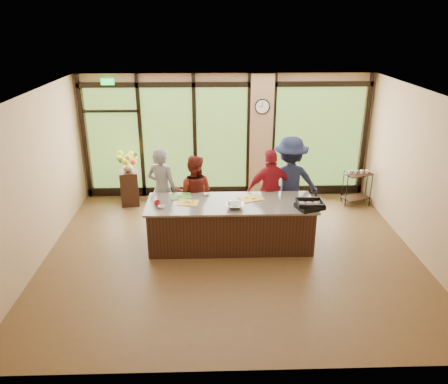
{
  "coord_description": "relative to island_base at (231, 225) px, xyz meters",
  "views": [
    {
      "loc": [
        -0.37,
        -7.31,
        4.2
      ],
      "look_at": [
        -0.12,
        0.4,
        1.1
      ],
      "focal_mm": 35.0,
      "sensor_mm": 36.0,
      "label": 1
    }
  ],
  "objects": [
    {
      "name": "left_wall",
      "position": [
        -3.5,
        -0.3,
        1.06
      ],
      "size": [
        0.0,
        6.0,
        6.0
      ],
      "primitive_type": "plane",
      "rotation": [
        1.57,
        0.0,
        1.57
      ],
      "color": "tan",
      "rests_on": "floor"
    },
    {
      "name": "island_base",
      "position": [
        0.0,
        0.0,
        0.0
      ],
      "size": [
        3.1,
        1.0,
        0.88
      ],
      "primitive_type": "cube",
      "color": "black",
      "rests_on": "floor"
    },
    {
      "name": "back_wall",
      "position": [
        0.0,
        2.7,
        1.06
      ],
      "size": [
        7.0,
        0.0,
        7.0
      ],
      "primitive_type": "plane",
      "rotation": [
        1.57,
        0.0,
        0.0
      ],
      "color": "tan",
      "rests_on": "floor"
    },
    {
      "name": "countertop",
      "position": [
        0.0,
        0.0,
        0.46
      ],
      "size": [
        3.2,
        1.1,
        0.04
      ],
      "primitive_type": "cube",
      "color": "slate",
      "rests_on": "island_base"
    },
    {
      "name": "bar_cart",
      "position": [
        3.1,
        1.97,
        0.08
      ],
      "size": [
        0.72,
        0.56,
        0.86
      ],
      "rotation": [
        0.0,
        0.0,
        0.37
      ],
      "color": "black",
      "rests_on": "floor"
    },
    {
      "name": "wall_clock",
      "position": [
        0.85,
        2.57,
        1.81
      ],
      "size": [
        0.36,
        0.04,
        0.36
      ],
      "color": "black",
      "rests_on": "window_wall"
    },
    {
      "name": "flower_vase",
      "position": [
        -2.31,
        2.12,
        0.51
      ],
      "size": [
        0.24,
        0.24,
        0.24
      ],
      "primitive_type": "imported",
      "rotation": [
        0.0,
        0.0,
        0.04
      ],
      "color": "#937E50",
      "rests_on": "flower_stand"
    },
    {
      "name": "floor",
      "position": [
        0.0,
        -0.3,
        -0.44
      ],
      "size": [
        7.0,
        7.0,
        0.0
      ],
      "primitive_type": "plane",
      "color": "brown",
      "rests_on": "ground"
    },
    {
      "name": "prep_bowl_mid",
      "position": [
        0.07,
        -0.3,
        0.5
      ],
      "size": [
        0.15,
        0.15,
        0.04
      ],
      "primitive_type": "imported",
      "rotation": [
        0.0,
        0.0,
        -0.28
      ],
      "color": "silver",
      "rests_on": "countertop"
    },
    {
      "name": "cook_midleft",
      "position": [
        -0.72,
        0.75,
        0.38
      ],
      "size": [
        0.89,
        0.75,
        1.63
      ],
      "primitive_type": "imported",
      "rotation": [
        0.0,
        0.0,
        2.96
      ],
      "color": "maroon",
      "rests_on": "floor"
    },
    {
      "name": "right_wall",
      "position": [
        3.5,
        -0.3,
        1.06
      ],
      "size": [
        0.0,
        6.0,
        6.0
      ],
      "primitive_type": "plane",
      "rotation": [
        1.57,
        0.0,
        -1.57
      ],
      "color": "tan",
      "rests_on": "floor"
    },
    {
      "name": "cook_left",
      "position": [
        -1.37,
        0.76,
        0.46
      ],
      "size": [
        0.78,
        0.67,
        1.8
      ],
      "primitive_type": "imported",
      "rotation": [
        0.0,
        0.0,
        2.71
      ],
      "color": "gray",
      "rests_on": "floor"
    },
    {
      "name": "cutting_board_right",
      "position": [
        0.4,
        0.18,
        0.49
      ],
      "size": [
        0.53,
        0.47,
        0.01
      ],
      "primitive_type": "cube",
      "rotation": [
        0.0,
        0.0,
        0.39
      ],
      "color": "gold",
      "rests_on": "countertop"
    },
    {
      "name": "cutting_board_center",
      "position": [
        -0.81,
        -0.0,
        0.49
      ],
      "size": [
        0.43,
        0.34,
        0.01
      ],
      "primitive_type": "cube",
      "rotation": [
        0.0,
        0.0,
        -0.13
      ],
      "color": "gold",
      "rests_on": "countertop"
    },
    {
      "name": "red_ramekin",
      "position": [
        -1.38,
        -0.1,
        0.52
      ],
      "size": [
        0.13,
        0.13,
        0.09
      ],
      "primitive_type": "imported",
      "rotation": [
        0.0,
        0.0,
        -0.17
      ],
      "color": "#B31120",
      "rests_on": "countertop"
    },
    {
      "name": "ceiling",
      "position": [
        0.0,
        -0.3,
        2.56
      ],
      "size": [
        7.0,
        7.0,
        0.0
      ],
      "primitive_type": "plane",
      "rotation": [
        3.14,
        0.0,
        0.0
      ],
      "color": "white",
      "rests_on": "back_wall"
    },
    {
      "name": "cook_right",
      "position": [
        1.27,
        0.87,
        0.54
      ],
      "size": [
        1.31,
        0.81,
        1.96
      ],
      "primitive_type": "imported",
      "rotation": [
        0.0,
        0.0,
        3.2
      ],
      "color": "#1B203C",
      "rests_on": "floor"
    },
    {
      "name": "flower_stand",
      "position": [
        -2.31,
        2.12,
        -0.03
      ],
      "size": [
        0.48,
        0.48,
        0.83
      ],
      "primitive_type": "cube",
      "rotation": [
        0.0,
        0.0,
        0.16
      ],
      "color": "black",
      "rests_on": "floor"
    },
    {
      "name": "prep_bowl_near",
      "position": [
        -1.29,
        -0.21,
        0.5
      ],
      "size": [
        0.18,
        0.18,
        0.04
      ],
      "primitive_type": "imported",
      "rotation": [
        0.0,
        0.0,
        -0.43
      ],
      "color": "silver",
      "rests_on": "countertop"
    },
    {
      "name": "cutting_board_left",
      "position": [
        -0.97,
        0.32,
        0.49
      ],
      "size": [
        0.47,
        0.39,
        0.01
      ],
      "primitive_type": "cube",
      "rotation": [
        0.0,
        0.0,
        0.19
      ],
      "color": "#4E9536",
      "rests_on": "countertop"
    },
    {
      "name": "mixing_bowl",
      "position": [
        0.07,
        -0.25,
        0.52
      ],
      "size": [
        0.35,
        0.35,
        0.08
      ],
      "primitive_type": "imported",
      "rotation": [
        0.0,
        0.0,
        -0.12
      ],
      "color": "silver",
      "rests_on": "countertop"
    },
    {
      "name": "prep_bowl_far",
      "position": [
        -0.45,
        0.4,
        0.5
      ],
      "size": [
        0.17,
        0.17,
        0.03
      ],
      "primitive_type": "imported",
      "rotation": [
        0.0,
        0.0,
        -0.37
      ],
      "color": "silver",
      "rests_on": "countertop"
    },
    {
      "name": "window_wall",
      "position": [
        0.16,
        2.65,
        0.95
      ],
      "size": [
        6.9,
        0.12,
        3.0
      ],
      "color": "tan",
      "rests_on": "floor"
    },
    {
      "name": "cook_midright",
      "position": [
        0.85,
        0.68,
        0.44
      ],
      "size": [
        1.08,
        0.59,
        1.75
      ],
      "primitive_type": "imported",
      "rotation": [
        0.0,
        0.0,
        3.31
      ],
      "color": "maroon",
      "rests_on": "floor"
    },
    {
      "name": "roasting_pan",
      "position": [
        1.44,
        -0.32,
        0.52
      ],
      "size": [
        0.57,
        0.51,
        0.08
      ],
      "primitive_type": "cube",
      "rotation": [
        0.0,
        0.0,
        0.35
      ],
      "color": "black",
      "rests_on": "countertop"
    }
  ]
}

